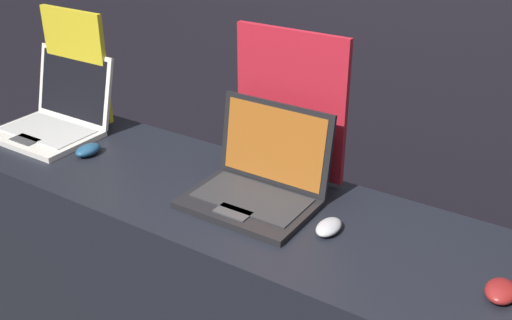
{
  "coord_description": "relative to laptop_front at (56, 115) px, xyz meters",
  "views": [
    {
      "loc": [
        0.83,
        -0.99,
        1.91
      ],
      "look_at": [
        0.01,
        0.28,
        1.14
      ],
      "focal_mm": 42.0,
      "sensor_mm": 36.0,
      "label": 1
    }
  ],
  "objects": [
    {
      "name": "mouse_back",
      "position": [
        1.62,
        -0.09,
        -0.05
      ],
      "size": [
        0.07,
        0.1,
        0.04
      ],
      "color": "maroon",
      "rests_on": "display_counter"
    },
    {
      "name": "laptop_front",
      "position": [
        0.0,
        0.0,
        0.0
      ],
      "size": [
        0.37,
        0.34,
        0.28
      ],
      "color": "silver",
      "rests_on": "display_counter"
    },
    {
      "name": "promo_stand_middle",
      "position": [
        0.9,
        0.17,
        0.16
      ],
      "size": [
        0.37,
        0.07,
        0.48
      ],
      "color": "black",
      "rests_on": "display_counter"
    },
    {
      "name": "mouse_middle",
      "position": [
        1.16,
        -0.06,
        -0.05
      ],
      "size": [
        0.06,
        0.1,
        0.03
      ],
      "color": "#B2B2B7",
      "rests_on": "display_counter"
    },
    {
      "name": "promo_stand_front",
      "position": [
        0.0,
        0.13,
        0.14
      ],
      "size": [
        0.3,
        0.07,
        0.43
      ],
      "color": "black",
      "rests_on": "display_counter"
    },
    {
      "name": "laptop_middle",
      "position": [
        0.9,
        -0.01,
        -0.0
      ],
      "size": [
        0.37,
        0.3,
        0.27
      ],
      "color": "black",
      "rests_on": "display_counter"
    },
    {
      "name": "mouse_front",
      "position": [
        0.25,
        -0.08,
        -0.05
      ],
      "size": [
        0.06,
        0.1,
        0.04
      ],
      "color": "navy",
      "rests_on": "display_counter"
    }
  ]
}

